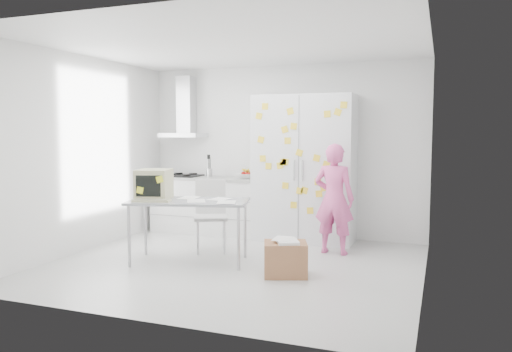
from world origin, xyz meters
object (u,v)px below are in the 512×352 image
(desk, at_px, (166,192))
(cardboard_box, at_px, (285,258))
(person, at_px, (334,199))
(chair, at_px, (211,211))

(desk, xyz_separation_m, cardboard_box, (1.62, -0.11, -0.69))
(person, height_order, desk, person)
(person, xyz_separation_m, desk, (-1.92, -1.14, 0.14))
(desk, height_order, chair, desk)
(cardboard_box, bearing_deg, chair, 148.47)
(person, height_order, cardboard_box, person)
(desk, relative_size, cardboard_box, 2.73)
(person, bearing_deg, cardboard_box, 81.11)
(chair, distance_m, cardboard_box, 1.62)
(person, relative_size, desk, 0.93)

